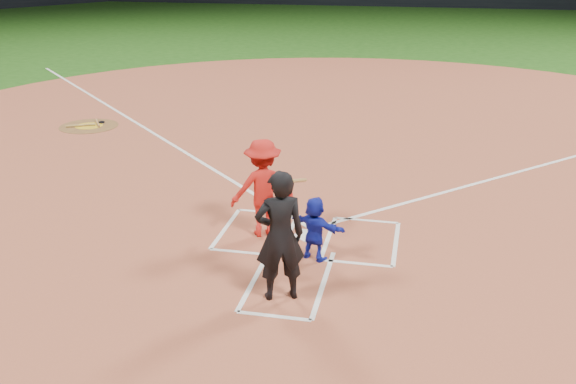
% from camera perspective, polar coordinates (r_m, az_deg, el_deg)
% --- Properties ---
extents(ground, '(120.00, 120.00, 0.00)m').
position_cam_1_polar(ground, '(11.82, 1.83, -3.95)').
color(ground, '#1B4912').
rests_on(ground, ground).
extents(home_plate_dirt, '(28.00, 28.00, 0.01)m').
position_cam_1_polar(home_plate_dirt, '(17.38, 5.37, 4.32)').
color(home_plate_dirt, '#9B4A32').
rests_on(home_plate_dirt, ground).
extents(home_plate, '(0.60, 0.60, 0.02)m').
position_cam_1_polar(home_plate, '(11.81, 1.83, -3.86)').
color(home_plate, white).
rests_on(home_plate, home_plate_dirt).
extents(on_deck_circle, '(1.70, 1.70, 0.01)m').
position_cam_1_polar(on_deck_circle, '(19.85, -17.28, 5.62)').
color(on_deck_circle, brown).
rests_on(on_deck_circle, home_plate_dirt).
extents(on_deck_logo, '(0.80, 0.80, 0.00)m').
position_cam_1_polar(on_deck_logo, '(19.85, -17.28, 5.64)').
color(on_deck_logo, gold).
rests_on(on_deck_logo, on_deck_circle).
extents(on_deck_bat_a, '(0.52, 0.74, 0.06)m').
position_cam_1_polar(on_deck_bat_a, '(19.98, -16.57, 5.90)').
color(on_deck_bat_a, '#A7723D').
rests_on(on_deck_bat_a, on_deck_circle).
extents(on_deck_bat_b, '(0.77, 0.46, 0.06)m').
position_cam_1_polar(on_deck_bat_b, '(19.86, -17.94, 5.66)').
color(on_deck_bat_b, olive).
rests_on(on_deck_bat_b, on_deck_circle).
extents(bat_weight_donut, '(0.19, 0.19, 0.05)m').
position_cam_1_polar(bat_weight_donut, '(20.09, -16.25, 5.99)').
color(bat_weight_donut, black).
rests_on(bat_weight_donut, on_deck_circle).
extents(catcher, '(1.08, 0.70, 1.12)m').
position_cam_1_polar(catcher, '(10.75, 2.40, -3.26)').
color(catcher, '#1520AE').
rests_on(catcher, home_plate_dirt).
extents(umpire, '(0.87, 0.74, 2.03)m').
position_cam_1_polar(umpire, '(9.40, -0.73, -3.94)').
color(umpire, black).
rests_on(umpire, home_plate_dirt).
extents(chalk_markings, '(28.35, 17.32, 0.01)m').
position_cam_1_polar(chalk_markings, '(16.70, 5.08, 3.66)').
color(chalk_markings, white).
rests_on(chalk_markings, home_plate_dirt).
extents(batter_at_plate, '(1.44, 1.10, 1.81)m').
position_cam_1_polar(batter_at_plate, '(11.54, -2.25, 0.36)').
color(batter_at_plate, red).
rests_on(batter_at_plate, home_plate_dirt).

